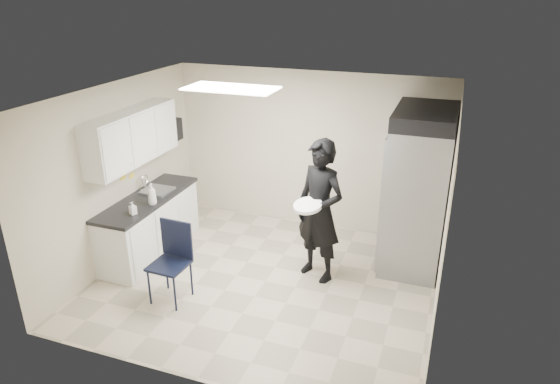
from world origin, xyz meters
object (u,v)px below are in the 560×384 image
at_px(lower_counter, 150,226).
at_px(man_tuxedo, 320,211).
at_px(folding_chair, 169,265).
at_px(commercial_fridge, 417,196).

distance_m(lower_counter, man_tuxedo, 2.66).
xyz_separation_m(folding_chair, man_tuxedo, (1.64, 1.20, 0.49)).
relative_size(commercial_fridge, man_tuxedo, 1.05).
xyz_separation_m(commercial_fridge, folding_chair, (-2.83, -2.08, -0.54)).
bearing_deg(man_tuxedo, commercial_fridge, 60.16).
distance_m(lower_counter, commercial_fridge, 3.98).
xyz_separation_m(commercial_fridge, man_tuxedo, (-1.19, -0.88, -0.05)).
relative_size(lower_counter, folding_chair, 1.86).
height_order(lower_counter, man_tuxedo, man_tuxedo).
bearing_deg(man_tuxedo, folding_chair, -119.94).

